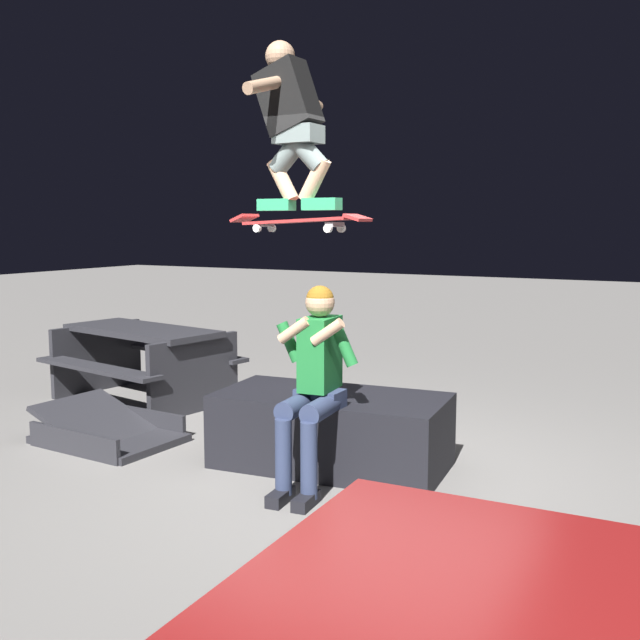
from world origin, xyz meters
name	(u,v)px	position (x,y,z in m)	size (l,w,h in m)	color
ground_plane	(349,477)	(0.00, 0.00, 0.00)	(40.00, 40.00, 0.00)	slate
ledge_box_main	(331,430)	(0.23, -0.17, 0.27)	(1.68, 0.83, 0.54)	black
person_sitting_on_ledge	(314,376)	(0.12, 0.30, 0.78)	(0.60, 0.77, 1.38)	#2D3856
skateboard	(299,221)	(0.30, 0.19, 1.81)	(1.03, 0.24, 0.13)	#B72D2D
skater_airborne	(291,118)	(0.36, 0.19, 2.49)	(0.62, 0.89, 1.12)	#2D9E66
kicker_ramp	(109,434)	(2.12, 0.17, 0.07)	(1.15, 0.88, 0.41)	#28282D
picnic_table_back	(143,352)	(2.87, -1.09, 0.50)	(1.91, 1.62, 0.75)	#28282D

